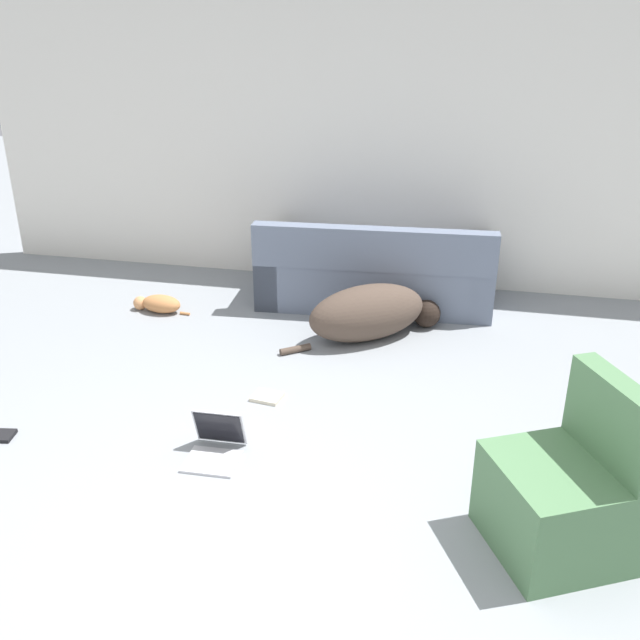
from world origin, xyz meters
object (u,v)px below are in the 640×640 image
(laptop_open, at_px, (216,441))
(dog, at_px, (371,313))
(couch, at_px, (375,274))
(cat, at_px, (159,304))
(side_chair, at_px, (565,494))
(book_cream, at_px, (267,397))

(laptop_open, bearing_deg, dog, 68.32)
(couch, bearing_deg, laptop_open, 73.52)
(dog, height_order, laptop_open, dog)
(couch, height_order, cat, couch)
(couch, xyz_separation_m, laptop_open, (-0.57, -2.45, -0.18))
(couch, xyz_separation_m, dog, (0.07, -0.72, -0.05))
(dog, distance_m, side_chair, 2.44)
(book_cream, bearing_deg, laptop_open, -99.50)
(couch, bearing_deg, side_chair, 111.16)
(dog, distance_m, cat, 1.83)
(book_cream, xyz_separation_m, side_chair, (1.75, -1.04, 0.29))
(book_cream, relative_size, side_chair, 0.24)
(cat, xyz_separation_m, laptop_open, (1.18, -1.86, 0.01))
(book_cream, height_order, side_chair, side_chair)
(book_cream, bearing_deg, dog, 63.77)
(dog, distance_m, book_cream, 1.21)
(book_cream, bearing_deg, side_chair, -30.62)
(cat, bearing_deg, dog, -179.61)
(book_cream, bearing_deg, cat, 137.20)
(cat, distance_m, book_cream, 1.76)
(cat, bearing_deg, book_cream, 141.59)
(couch, relative_size, side_chair, 2.33)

